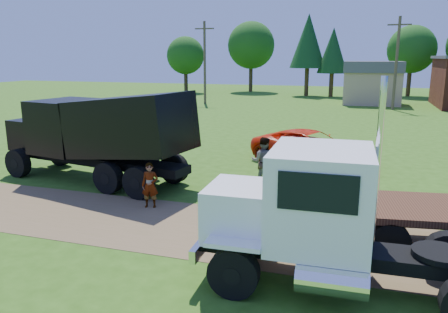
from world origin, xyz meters
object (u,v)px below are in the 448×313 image
(orange_pickup, at_px, (310,147))
(spectator_a, at_px, (150,185))
(black_dump_truck, at_px, (100,131))
(white_semi_tractor, at_px, (323,218))

(orange_pickup, height_order, spectator_a, orange_pickup)
(orange_pickup, bearing_deg, black_dump_truck, 149.89)
(white_semi_tractor, height_order, orange_pickup, white_semi_tractor)
(spectator_a, bearing_deg, black_dump_truck, 132.65)
(white_semi_tractor, distance_m, orange_pickup, 12.00)
(white_semi_tractor, relative_size, black_dump_truck, 0.87)
(white_semi_tractor, xyz_separation_m, spectator_a, (-6.19, 3.60, -0.82))
(orange_pickup, xyz_separation_m, spectator_a, (-4.53, -8.25, -0.01))
(white_semi_tractor, bearing_deg, spectator_a, 147.89)
(white_semi_tractor, bearing_deg, orange_pickup, 96.05)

